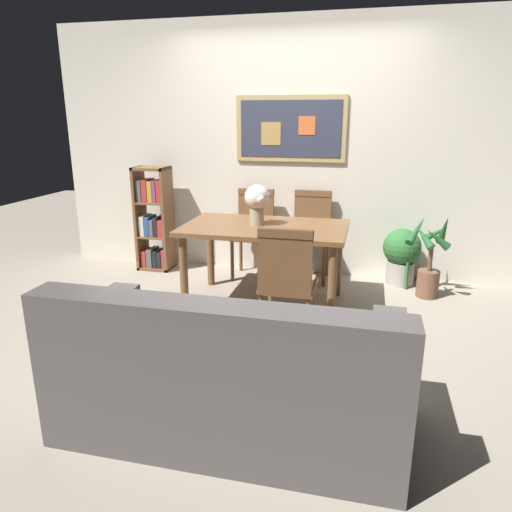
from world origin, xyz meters
TOP-DOWN VIEW (x-y plane):
  - ground_plane at (0.00, 0.00)m, footprint 12.00×12.00m
  - wall_back_with_painting at (-0.00, 1.45)m, footprint 5.20×0.14m
  - dining_table at (-0.07, 0.40)m, footprint 1.42×0.87m
  - dining_chair_far_left at (-0.35, 1.17)m, footprint 0.40×0.41m
  - dining_chair_near_right at (0.26, -0.37)m, footprint 0.40×0.41m
  - dining_chair_far_right at (0.24, 1.21)m, footprint 0.40×0.41m
  - leather_couch at (0.14, -1.43)m, footprint 1.80×0.84m
  - bookshelf at (-1.47, 1.13)m, footprint 0.36×0.28m
  - potted_ivy at (1.16, 1.22)m, footprint 0.37×0.37m
  - potted_palm at (1.39, 0.91)m, footprint 0.42×0.43m
  - flower_vase at (-0.14, 0.42)m, footprint 0.23×0.22m

SIDE VIEW (x-z plane):
  - ground_plane at x=0.00m, z-range 0.00..0.00m
  - leather_couch at x=0.14m, z-range -0.11..0.73m
  - potted_ivy at x=1.16m, z-range 0.02..0.61m
  - potted_palm at x=1.39m, z-range -0.05..0.75m
  - bookshelf at x=-1.47m, z-range -0.03..1.10m
  - dining_chair_far_left at x=-0.35m, z-range 0.08..0.99m
  - dining_chair_near_right at x=0.26m, z-range 0.08..0.99m
  - dining_chair_far_right at x=0.24m, z-range 0.08..0.99m
  - dining_table at x=-0.07m, z-range 0.26..0.99m
  - flower_vase at x=-0.14m, z-range 0.76..1.12m
  - wall_back_with_painting at x=0.00m, z-range 0.00..2.60m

